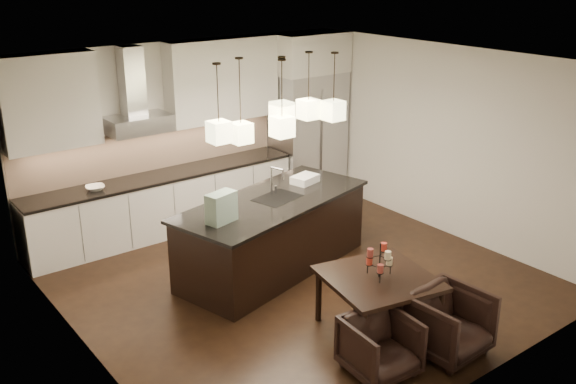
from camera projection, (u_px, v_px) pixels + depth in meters
floor at (297, 280)px, 8.36m from camera, size 5.50×5.50×0.02m
ceiling at (299, 62)px, 7.39m from camera, size 5.50×5.50×0.02m
wall_back at (188, 132)px, 9.93m from camera, size 5.50×0.02×2.80m
wall_front at (486, 255)px, 5.81m from camera, size 5.50×0.02×2.80m
wall_left at (78, 232)px, 6.29m from camera, size 0.02×5.50×2.80m
wall_right at (445, 141)px, 9.45m from camera, size 0.02×5.50×2.80m
refrigerator at (308, 136)px, 10.96m from camera, size 1.20×0.72×2.15m
fridge_panel at (309, 53)px, 10.48m from camera, size 1.26×0.72×0.65m
lower_cabinets at (165, 205)px, 9.65m from camera, size 4.21×0.62×0.88m
countertop at (163, 176)px, 9.50m from camera, size 4.21×0.66×0.04m
backsplash at (152, 149)px, 9.61m from camera, size 4.21×0.02×0.63m
upper_cab_left at (49, 102)px, 8.32m from camera, size 1.25×0.35×1.25m
upper_cab_right at (223, 80)px, 9.84m from camera, size 1.85×0.35×1.25m
hood_canopy at (139, 124)px, 9.08m from camera, size 0.90×0.52×0.24m
hood_chimney at (132, 81)px, 8.96m from camera, size 0.30×0.28×0.96m
fruit_bowl at (95, 188)px, 8.84m from camera, size 0.31×0.31×0.06m
island_body at (273, 236)px, 8.49m from camera, size 2.87×1.70×0.95m
island_top at (273, 201)px, 8.32m from camera, size 2.98×1.80×0.04m
faucet at (271, 181)px, 8.39m from camera, size 0.17×0.28×0.41m
tote_bag at (221, 207)px, 7.54m from camera, size 0.40×0.28×0.37m
food_container at (305, 179)px, 8.90m from camera, size 0.42×0.34×0.11m
dining_table at (377, 304)px, 7.09m from camera, size 1.33×1.33×0.67m
candelabra at (380, 260)px, 6.91m from camera, size 0.38×0.38×0.39m
candle_a at (389, 261)px, 6.97m from camera, size 0.08×0.08×0.09m
candle_b at (369, 260)px, 6.99m from camera, size 0.08×0.08×0.09m
candle_c at (380, 269)px, 6.80m from camera, size 0.08×0.08×0.09m
candle_d at (384, 247)px, 6.98m from camera, size 0.08×0.08×0.09m
candle_e at (370, 253)px, 6.84m from camera, size 0.08×0.08×0.09m
candle_f at (388, 255)px, 6.78m from camera, size 0.08×0.08×0.09m
armchair_left at (380, 346)px, 6.37m from camera, size 0.71×0.73×0.61m
armchair_right at (448, 323)px, 6.69m from camera, size 0.78×0.80×0.70m
pendant_a at (219, 132)px, 7.66m from camera, size 0.24×0.24×0.26m
pendant_b at (241, 133)px, 8.11m from camera, size 0.24×0.24×0.26m
pendant_c at (282, 112)px, 8.09m from camera, size 0.24×0.24×0.26m
pendant_d at (308, 109)px, 8.54m from camera, size 0.24×0.24×0.26m
pendant_e at (333, 110)px, 8.49m from camera, size 0.24×0.24×0.26m
pendant_f at (282, 127)px, 7.95m from camera, size 0.24×0.24×0.26m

